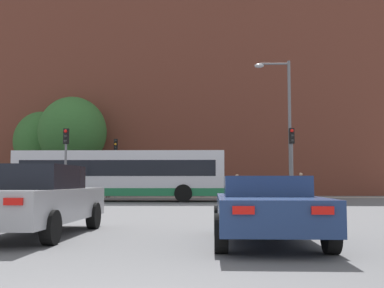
# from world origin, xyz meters

# --- Properties ---
(stop_line_strip) EXTENTS (8.99, 0.30, 0.01)m
(stop_line_strip) POSITION_xyz_m (0.00, 19.85, 0.00)
(stop_line_strip) COLOR silver
(stop_line_strip) RESTS_ON ground_plane
(far_pavement) EXTENTS (69.98, 2.50, 0.01)m
(far_pavement) POSITION_xyz_m (0.00, 31.65, 0.01)
(far_pavement) COLOR gray
(far_pavement) RESTS_ON ground_plane
(brick_civic_building) EXTENTS (38.79, 11.47, 21.93)m
(brick_civic_building) POSITION_xyz_m (-2.71, 41.05, 9.86)
(brick_civic_building) COLOR brown
(brick_civic_building) RESTS_ON ground_plane
(car_saloon_left) EXTENTS (2.01, 4.95, 1.50)m
(car_saloon_left) POSITION_xyz_m (-2.49, 6.35, 0.77)
(car_saloon_left) COLOR #9E9EA3
(car_saloon_left) RESTS_ON ground_plane
(car_roadster_right) EXTENTS (2.03, 4.34, 1.26)m
(car_roadster_right) POSITION_xyz_m (2.28, 5.26, 0.65)
(car_roadster_right) COLOR navy
(car_roadster_right) RESTS_ON ground_plane
(bus_crossing_lead) EXTENTS (12.12, 2.75, 2.92)m
(bus_crossing_lead) POSITION_xyz_m (-3.84, 24.29, 1.56)
(bus_crossing_lead) COLOR silver
(bus_crossing_lead) RESTS_ON ground_plane
(traffic_light_far_left) EXTENTS (0.26, 0.31, 4.31)m
(traffic_light_far_left) POSITION_xyz_m (-5.48, 31.38, 2.89)
(traffic_light_far_left) COLOR slate
(traffic_light_far_left) RESTS_ON ground_plane
(traffic_light_near_right) EXTENTS (0.26, 0.31, 3.90)m
(traffic_light_near_right) POSITION_xyz_m (5.59, 20.82, 2.64)
(traffic_light_near_right) COLOR slate
(traffic_light_near_right) RESTS_ON ground_plane
(traffic_light_near_left) EXTENTS (0.26, 0.31, 3.87)m
(traffic_light_near_left) POSITION_xyz_m (-6.01, 20.46, 2.62)
(traffic_light_near_left) COLOR slate
(traffic_light_near_left) RESTS_ON ground_plane
(street_lamp_junction) EXTENTS (1.90, 0.36, 7.56)m
(street_lamp_junction) POSITION_xyz_m (5.30, 21.38, 4.57)
(street_lamp_junction) COLOR slate
(street_lamp_junction) RESTS_ON ground_plane
(pedestrian_waiting) EXTENTS (0.41, 0.25, 1.72)m
(pedestrian_waiting) POSITION_xyz_m (-5.90, 30.79, 1.01)
(pedestrian_waiting) COLOR brown
(pedestrian_waiting) RESTS_ON ground_plane
(pedestrian_walking_east) EXTENTS (0.41, 0.26, 1.82)m
(pedestrian_walking_east) POSITION_xyz_m (8.20, 31.79, 1.08)
(pedestrian_walking_east) COLOR black
(pedestrian_walking_east) RESTS_ON ground_plane
(pedestrian_walking_west) EXTENTS (0.46, 0.37, 1.70)m
(pedestrian_walking_west) POSITION_xyz_m (3.49, 31.72, 1.00)
(pedestrian_walking_west) COLOR black
(pedestrian_walking_west) RESTS_ON ground_plane
(tree_by_building) EXTENTS (5.33, 5.33, 7.85)m
(tree_by_building) POSITION_xyz_m (-9.33, 33.59, 5.04)
(tree_by_building) COLOR #4C3823
(tree_by_building) RESTS_ON ground_plane
(tree_kerbside) EXTENTS (5.32, 5.32, 7.34)m
(tree_kerbside) POSITION_xyz_m (-12.58, 36.82, 4.54)
(tree_kerbside) COLOR #4C3823
(tree_kerbside) RESTS_ON ground_plane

